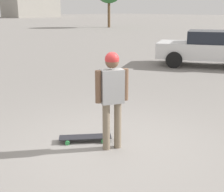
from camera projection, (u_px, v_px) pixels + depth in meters
ground_plane at (112, 148)px, 5.37m from camera, size 220.00×220.00×0.00m
person at (112, 91)px, 5.10m from camera, size 0.53×0.33×1.66m
skateboard at (85, 137)px, 5.63m from camera, size 0.89×0.75×0.09m
car_parked_near at (209, 48)px, 12.86m from camera, size 3.56×4.43×1.45m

